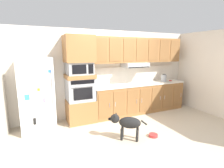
# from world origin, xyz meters

# --- Properties ---
(ground_plane) EXTENTS (9.60, 9.60, 0.00)m
(ground_plane) POSITION_xyz_m (0.00, 0.00, 0.00)
(ground_plane) COLOR beige
(back_kitchen_wall) EXTENTS (6.20, 0.12, 2.50)m
(back_kitchen_wall) POSITION_xyz_m (0.00, 1.11, 1.25)
(back_kitchen_wall) COLOR beige
(back_kitchen_wall) RESTS_ON ground
(side_panel_right) EXTENTS (0.12, 7.10, 2.50)m
(side_panel_right) POSITION_xyz_m (2.80, 0.00, 1.25)
(side_panel_right) COLOR silver
(side_panel_right) RESTS_ON ground
(refrigerator) EXTENTS (0.76, 0.73, 1.76)m
(refrigerator) POSITION_xyz_m (-2.07, 0.68, 0.88)
(refrigerator) COLOR white
(refrigerator) RESTS_ON ground
(oven_base_cabinet) EXTENTS (0.74, 0.62, 0.60)m
(oven_base_cabinet) POSITION_xyz_m (-1.00, 0.75, 0.30)
(oven_base_cabinet) COLOR #996638
(oven_base_cabinet) RESTS_ON ground
(built_in_oven) EXTENTS (0.70, 0.62, 0.60)m
(built_in_oven) POSITION_xyz_m (-1.00, 0.75, 0.90)
(built_in_oven) COLOR #A8AAAF
(built_in_oven) RESTS_ON oven_base_cabinet
(appliance_mid_shelf) EXTENTS (0.74, 0.62, 0.10)m
(appliance_mid_shelf) POSITION_xyz_m (-1.00, 0.75, 1.25)
(appliance_mid_shelf) COLOR #996638
(appliance_mid_shelf) RESTS_ON built_in_oven
(microwave) EXTENTS (0.64, 0.54, 0.32)m
(microwave) POSITION_xyz_m (-1.00, 0.75, 1.46)
(microwave) COLOR #A8AAAF
(microwave) RESTS_ON appliance_mid_shelf
(appliance_upper_cabinet) EXTENTS (0.74, 0.62, 0.68)m
(appliance_upper_cabinet) POSITION_xyz_m (-1.00, 0.75, 1.96)
(appliance_upper_cabinet) COLOR #996638
(appliance_upper_cabinet) RESTS_ON microwave
(lower_cabinet_run) EXTENTS (3.03, 0.63, 0.88)m
(lower_cabinet_run) POSITION_xyz_m (0.89, 0.75, 0.44)
(lower_cabinet_run) COLOR #996638
(lower_cabinet_run) RESTS_ON ground
(countertop_slab) EXTENTS (3.07, 0.64, 0.04)m
(countertop_slab) POSITION_xyz_m (0.89, 0.75, 0.90)
(countertop_slab) COLOR silver
(countertop_slab) RESTS_ON lower_cabinet_run
(backsplash_panel) EXTENTS (3.07, 0.02, 0.50)m
(backsplash_panel) POSITION_xyz_m (0.89, 1.04, 1.17)
(backsplash_panel) COLOR silver
(backsplash_panel) RESTS_ON countertop_slab
(upper_cabinet_with_hood) EXTENTS (3.03, 0.48, 0.88)m
(upper_cabinet_with_hood) POSITION_xyz_m (0.88, 0.87, 1.90)
(upper_cabinet_with_hood) COLOR #996638
(upper_cabinet_with_hood) RESTS_ON backsplash_panel
(screwdriver) EXTENTS (0.17, 0.17, 0.03)m
(screwdriver) POSITION_xyz_m (2.06, 0.70, 0.93)
(screwdriver) COLOR red
(screwdriver) RESTS_ON countertop_slab
(electric_kettle) EXTENTS (0.17, 0.17, 0.24)m
(electric_kettle) POSITION_xyz_m (1.78, 0.70, 1.03)
(electric_kettle) COLOR #A8AAAF
(electric_kettle) RESTS_ON countertop_slab
(dog) EXTENTS (0.72, 0.55, 0.57)m
(dog) POSITION_xyz_m (-0.35, -0.64, 0.38)
(dog) COLOR black
(dog) RESTS_ON ground
(dog_food_bowl) EXTENTS (0.20, 0.20, 0.06)m
(dog_food_bowl) POSITION_xyz_m (0.25, -0.80, 0.03)
(dog_food_bowl) COLOR red
(dog_food_bowl) RESTS_ON ground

